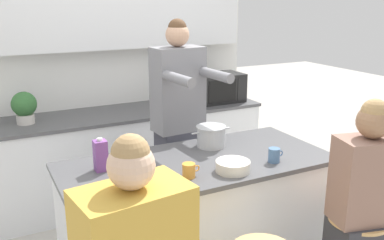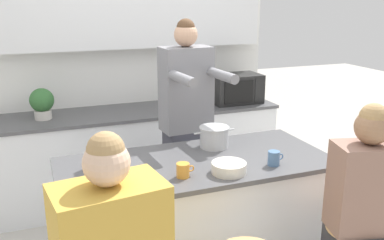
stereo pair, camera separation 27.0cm
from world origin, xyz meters
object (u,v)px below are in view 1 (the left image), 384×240
object	(u,v)px
cooking_pot	(211,136)
potted_plant	(24,106)
fruit_bowl	(233,166)
coffee_cup_near	(274,155)
juice_carton	(101,155)
person_seated_near	(361,227)
coffee_cup_far	(189,170)
person_cooking	(179,135)
banana_bunch	(123,187)
kitchen_island	(197,225)
microwave	(218,88)

from	to	relation	value
cooking_pot	potted_plant	world-z (taller)	potted_plant
fruit_bowl	coffee_cup_near	size ratio (longest dim) A/B	1.96
fruit_bowl	juice_carton	size ratio (longest dim) A/B	1.02
person_seated_near	coffee_cup_far	xyz separation A→B (m)	(-0.86, 0.51, 0.32)
person_cooking	banana_bunch	xyz separation A→B (m)	(-0.73, -0.86, 0.07)
coffee_cup_far	person_cooking	bearing A→B (deg)	68.48
person_cooking	coffee_cup_near	size ratio (longest dim) A/B	16.88
banana_bunch	coffee_cup_far	bearing A→B (deg)	1.71
person_cooking	juice_carton	size ratio (longest dim) A/B	8.76
kitchen_island	fruit_bowl	world-z (taller)	fruit_bowl
banana_bunch	person_cooking	bearing A→B (deg)	49.65
potted_plant	kitchen_island	bearing A→B (deg)	-60.83
coffee_cup_near	person_seated_near	bearing A→B (deg)	-60.50
banana_bunch	person_seated_near	bearing A→B (deg)	-21.82
juice_carton	potted_plant	bearing A→B (deg)	100.94
coffee_cup_near	coffee_cup_far	world-z (taller)	coffee_cup_near
kitchen_island	coffee_cup_near	bearing A→B (deg)	-29.02
coffee_cup_near	potted_plant	world-z (taller)	potted_plant
fruit_bowl	juice_carton	bearing A→B (deg)	151.96
person_cooking	coffee_cup_far	bearing A→B (deg)	-115.65
coffee_cup_near	microwave	size ratio (longest dim) A/B	0.21
person_seated_near	potted_plant	world-z (taller)	person_seated_near
coffee_cup_far	microwave	bearing A→B (deg)	55.11
person_seated_near	banana_bunch	world-z (taller)	person_seated_near
coffee_cup_near	microwave	bearing A→B (deg)	70.88
kitchen_island	person_seated_near	world-z (taller)	person_seated_near
cooking_pot	coffee_cup_near	world-z (taller)	cooking_pot
kitchen_island	person_seated_near	bearing A→B (deg)	-45.92
potted_plant	juice_carton	bearing A→B (deg)	-79.06
fruit_bowl	juice_carton	distance (m)	0.79
person_seated_near	juice_carton	bearing A→B (deg)	160.95
fruit_bowl	potted_plant	world-z (taller)	potted_plant
kitchen_island	coffee_cup_near	world-z (taller)	coffee_cup_near
kitchen_island	person_seated_near	xyz separation A→B (m)	(0.69, -0.72, 0.18)
kitchen_island	coffee_cup_near	size ratio (longest dim) A/B	16.41
kitchen_island	coffee_cup_far	bearing A→B (deg)	-128.76
banana_bunch	juice_carton	world-z (taller)	juice_carton
person_cooking	person_seated_near	world-z (taller)	person_cooking
microwave	banana_bunch	bearing A→B (deg)	-132.79
cooking_pot	banana_bunch	xyz separation A→B (m)	(-0.77, -0.42, -0.05)
coffee_cup_near	banana_bunch	size ratio (longest dim) A/B	0.63
juice_carton	kitchen_island	bearing A→B (deg)	-12.31
banana_bunch	juice_carton	size ratio (longest dim) A/B	0.83
coffee_cup_far	fruit_bowl	bearing A→B (deg)	-8.28
cooking_pot	fruit_bowl	xyz separation A→B (m)	(-0.10, -0.45, -0.04)
person_seated_near	microwave	size ratio (longest dim) A/B	2.81
microwave	person_cooking	bearing A→B (deg)	-135.10
coffee_cup_far	potted_plant	distance (m)	1.87
cooking_pot	fruit_bowl	distance (m)	0.46
potted_plant	cooking_pot	bearing A→B (deg)	-51.24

